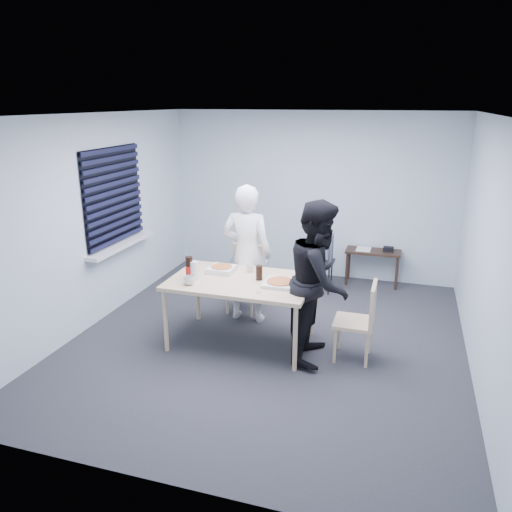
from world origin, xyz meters
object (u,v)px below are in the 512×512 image
(dining_table, at_px, (241,285))
(mug_b, at_px, (250,268))
(chair_far, at_px, (245,273))
(person_white, at_px, (247,254))
(person_black, at_px, (319,281))
(stool, at_px, (322,268))
(soda_bottle, at_px, (189,268))
(side_table, at_px, (373,256))
(backpack, at_px, (322,248))
(mug_a, at_px, (189,280))
(chair_right, at_px, (362,316))

(dining_table, xyz_separation_m, mug_b, (0.02, 0.30, 0.11))
(chair_far, bearing_deg, person_white, -67.83)
(person_white, relative_size, person_black, 1.00)
(person_black, xyz_separation_m, mug_b, (-0.89, 0.35, -0.05))
(chair_far, bearing_deg, dining_table, -74.45)
(stool, height_order, soda_bottle, soda_bottle)
(person_white, distance_m, person_black, 1.27)
(side_table, distance_m, soda_bottle, 3.23)
(stool, height_order, mug_b, mug_b)
(chair_far, height_order, soda_bottle, soda_bottle)
(person_black, xyz_separation_m, backpack, (-0.30, 1.98, -0.21))
(soda_bottle, bearing_deg, mug_b, 38.06)
(person_white, height_order, soda_bottle, person_white)
(mug_a, relative_size, mug_b, 1.23)
(dining_table, bearing_deg, chair_right, 0.10)
(side_table, bearing_deg, dining_table, -118.11)
(stool, distance_m, mug_a, 2.55)
(chair_right, distance_m, backpack, 2.07)
(side_table, bearing_deg, person_white, -129.18)
(person_black, relative_size, mug_a, 14.39)
(dining_table, distance_m, mug_b, 0.32)
(mug_a, bearing_deg, chair_far, 79.98)
(person_white, xyz_separation_m, backpack, (0.75, 1.26, -0.21))
(chair_far, xyz_separation_m, backpack, (0.88, 0.95, 0.16))
(dining_table, height_order, chair_right, chair_right)
(person_white, relative_size, side_table, 2.16)
(backpack, bearing_deg, person_white, -134.45)
(chair_far, xyz_separation_m, mug_b, (0.29, -0.67, 0.32))
(mug_a, distance_m, soda_bottle, 0.19)
(side_table, relative_size, stool, 1.73)
(side_table, distance_m, stool, 0.87)
(dining_table, bearing_deg, chair_far, 105.55)
(dining_table, bearing_deg, backpack, 72.50)
(side_table, bearing_deg, mug_a, -123.16)
(person_black, relative_size, mug_b, 17.70)
(person_black, relative_size, soda_bottle, 6.56)
(backpack, bearing_deg, mug_a, -129.87)
(mug_b, bearing_deg, stool, 70.20)
(stool, height_order, backpack, backpack)
(side_table, distance_m, backpack, 0.89)
(chair_right, distance_m, person_black, 0.60)
(dining_table, xyz_separation_m, chair_right, (1.38, 0.00, -0.21))
(chair_right, distance_m, stool, 2.09)
(chair_far, relative_size, soda_bottle, 3.30)
(chair_far, xyz_separation_m, chair_right, (1.65, -0.97, 0.00))
(side_table, relative_size, backpack, 2.01)
(backpack, bearing_deg, soda_bottle, -133.00)
(chair_far, xyz_separation_m, soda_bottle, (-0.29, -1.13, 0.40))
(soda_bottle, bearing_deg, person_white, 62.93)
(person_white, xyz_separation_m, stool, (0.75, 1.27, -0.52))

